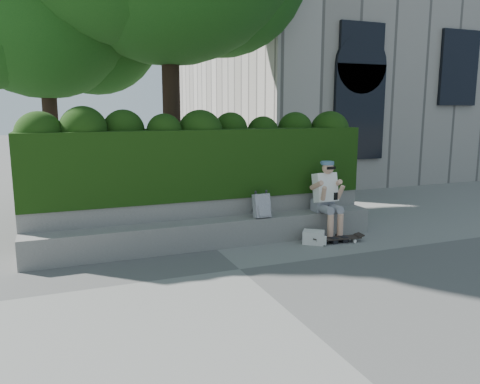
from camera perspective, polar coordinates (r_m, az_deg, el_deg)
name	(u,v)px	position (r m, az deg, el deg)	size (l,w,h in m)	color
ground	(240,269)	(6.89, -0.04, -9.39)	(80.00, 80.00, 0.00)	slate
bench_ledge	(213,233)	(7.95, -3.36, -5.04)	(6.00, 0.45, 0.45)	gray
planter_wall	(204,219)	(8.35, -4.39, -3.25)	(6.00, 0.50, 0.75)	gray
hedge	(200,163)	(8.39, -4.94, 3.57)	(6.00, 1.00, 1.20)	black
person	(327,196)	(8.55, 10.53, -0.49)	(0.40, 0.76, 1.38)	gray
skateboard	(337,238)	(8.35, 11.72, -5.56)	(0.88, 0.32, 0.09)	black
backpack_plaid	(262,206)	(8.06, 2.65, -1.68)	(0.28, 0.15, 0.41)	#B8B8BD
backpack_ground	(313,237)	(8.20, 8.95, -5.47)	(0.36, 0.25, 0.23)	beige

